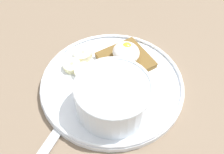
# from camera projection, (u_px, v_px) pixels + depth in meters

# --- Properties ---
(ground_plane) EXTENTS (1.20, 1.20, 0.02)m
(ground_plane) POSITION_uv_depth(u_px,v_px,m) (112.00, 91.00, 0.58)
(ground_plane) COLOR #766450
(ground_plane) RESTS_ON ground
(plate) EXTENTS (0.26, 0.26, 0.02)m
(plate) POSITION_uv_depth(u_px,v_px,m) (112.00, 85.00, 0.57)
(plate) COLOR white
(plate) RESTS_ON ground_plane
(oatmeal_bowl) EXTENTS (0.13, 0.13, 0.06)m
(oatmeal_bowl) POSITION_uv_depth(u_px,v_px,m) (113.00, 96.00, 0.51)
(oatmeal_bowl) COLOR white
(oatmeal_bowl) RESTS_ON plate
(toast_slice) EXTENTS (0.10, 0.10, 0.01)m
(toast_slice) POSITION_uv_depth(u_px,v_px,m) (126.00, 60.00, 0.59)
(toast_slice) COLOR brown
(toast_slice) RESTS_ON plate
(poached_egg) EXTENTS (0.05, 0.05, 0.03)m
(poached_egg) POSITION_uv_depth(u_px,v_px,m) (126.00, 52.00, 0.58)
(poached_egg) COLOR white
(poached_egg) RESTS_ON toast_slice
(banana_slice_front) EXTENTS (0.05, 0.05, 0.02)m
(banana_slice_front) POSITION_uv_depth(u_px,v_px,m) (84.00, 71.00, 0.57)
(banana_slice_front) COLOR #EEEAC2
(banana_slice_front) RESTS_ON plate
(banana_slice_left) EXTENTS (0.05, 0.05, 0.02)m
(banana_slice_left) POSITION_uv_depth(u_px,v_px,m) (83.00, 54.00, 0.60)
(banana_slice_left) COLOR beige
(banana_slice_left) RESTS_ON plate
(banana_slice_back) EXTENTS (0.04, 0.04, 0.01)m
(banana_slice_back) POSITION_uv_depth(u_px,v_px,m) (72.00, 66.00, 0.58)
(banana_slice_back) COLOR beige
(banana_slice_back) RESTS_ON plate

